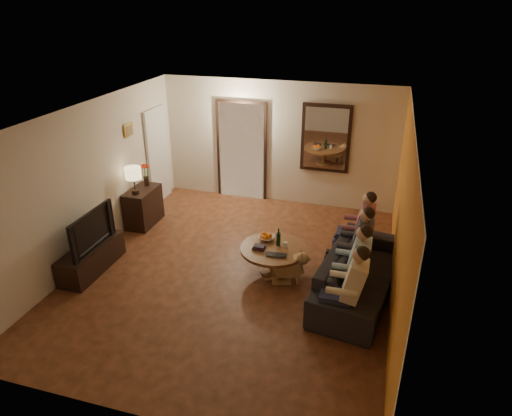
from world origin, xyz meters
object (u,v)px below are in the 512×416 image
(tv, at_px, (87,229))
(wine_bottle, at_px, (278,237))
(sofa, at_px, (360,273))
(person_a, at_px, (349,292))
(person_c, at_px, (356,248))
(dog, at_px, (288,267))
(table_lamp, at_px, (134,181))
(laptop, at_px, (276,257))
(tv_stand, at_px, (92,258))
(bowl, at_px, (266,238))
(person_b, at_px, (353,268))
(coffee_table, at_px, (274,260))
(person_d, at_px, (360,230))
(dresser, at_px, (143,207))

(tv, height_order, wine_bottle, tv)
(sofa, xyz_separation_m, person_a, (-0.10, -0.90, 0.25))
(person_c, distance_m, dog, 1.10)
(table_lamp, height_order, laptop, table_lamp)
(table_lamp, distance_m, sofa, 4.43)
(tv_stand, relative_size, dog, 2.32)
(person_c, relative_size, laptop, 3.65)
(person_a, height_order, bowl, person_a)
(sofa, bearing_deg, person_c, 27.73)
(table_lamp, relative_size, person_b, 0.45)
(person_c, distance_m, wine_bottle, 1.24)
(tv, xyz_separation_m, person_b, (4.17, 0.27, -0.15))
(laptop, bearing_deg, wine_bottle, 93.23)
(coffee_table, distance_m, wine_bottle, 0.40)
(coffee_table, bearing_deg, tv, -165.06)
(person_d, relative_size, wine_bottle, 3.87)
(dresser, relative_size, tv, 0.75)
(dresser, xyz_separation_m, dog, (3.18, -1.22, -0.08))
(person_c, height_order, laptop, person_c)
(bowl, bearing_deg, wine_bottle, -27.55)
(dresser, distance_m, dog, 3.41)
(dog, xyz_separation_m, wine_bottle, (-0.24, 0.34, 0.32))
(person_d, bearing_deg, sofa, -83.66)
(tv, bearing_deg, sofa, -82.44)
(tv_stand, relative_size, wine_bottle, 4.20)
(table_lamp, xyz_separation_m, coffee_table, (2.89, -0.76, -0.77))
(person_a, bearing_deg, dresser, 153.46)
(table_lamp, bearing_deg, dresser, 90.00)
(dog, height_order, bowl, dog)
(sofa, relative_size, person_a, 1.99)
(tv, relative_size, wine_bottle, 3.54)
(sofa, height_order, dog, sofa)
(tv, relative_size, laptop, 3.34)
(person_b, distance_m, coffee_table, 1.43)
(person_d, height_order, dog, person_d)
(laptop, bearing_deg, person_c, 13.34)
(person_a, xyz_separation_m, person_c, (0.00, 1.20, 0.00))
(tv_stand, height_order, bowl, bowl)
(bowl, bearing_deg, tv_stand, -159.91)
(person_c, distance_m, laptop, 1.25)
(dresser, distance_m, bowl, 2.81)
(tv, distance_m, person_b, 4.19)
(sofa, distance_m, dog, 1.10)
(tv_stand, bearing_deg, dog, 9.51)
(table_lamp, bearing_deg, bowl, -11.33)
(sofa, distance_m, wine_bottle, 1.40)
(dresser, xyz_separation_m, bowl, (2.71, -0.76, 0.12))
(dresser, relative_size, coffee_table, 0.76)
(wine_bottle, relative_size, laptop, 0.94)
(laptop, bearing_deg, table_lamp, 156.50)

